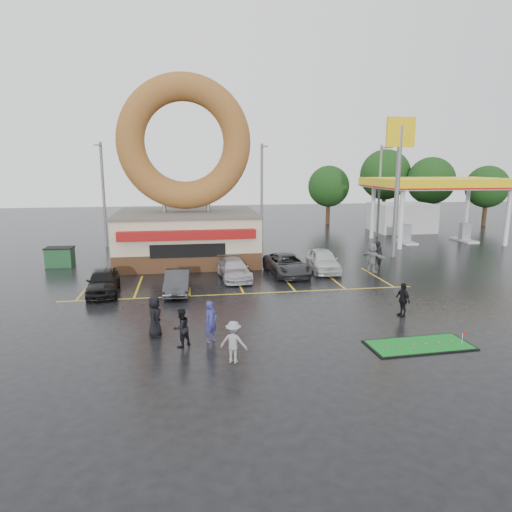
{
  "coord_description": "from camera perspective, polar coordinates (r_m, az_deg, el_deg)",
  "views": [
    {
      "loc": [
        -3.13,
        -21.1,
        7.15
      ],
      "look_at": [
        0.66,
        3.13,
        2.2
      ],
      "focal_mm": 32.0,
      "sensor_mm": 36.0,
      "label": 1
    }
  ],
  "objects": [
    {
      "name": "tree_far_d",
      "position": [
        55.85,
        9.07,
        8.59
      ],
      "size": [
        4.9,
        4.9,
        7.0
      ],
      "color": "#332114",
      "rests_on": "ground"
    },
    {
      "name": "person_blackjkt",
      "position": [
        18.53,
        -9.33,
        -8.83
      ],
      "size": [
        0.97,
        0.95,
        1.57
      ],
      "primitive_type": "imported",
      "rotation": [
        0.0,
        0.0,
        3.85
      ],
      "color": "black",
      "rests_on": "ground"
    },
    {
      "name": "tree_far_c",
      "position": [
        60.57,
        15.85,
        9.74
      ],
      "size": [
        6.3,
        6.3,
        9.0
      ],
      "color": "#332114",
      "rests_on": "ground"
    },
    {
      "name": "streetlight_right",
      "position": [
        47.14,
        15.21,
        8.14
      ],
      "size": [
        0.4,
        2.21,
        9.0
      ],
      "color": "slate",
      "rests_on": "ground"
    },
    {
      "name": "tree_far_a",
      "position": [
        58.85,
        21.03,
        8.75
      ],
      "size": [
        5.6,
        5.6,
        8.0
      ],
      "color": "#332114",
      "rests_on": "ground"
    },
    {
      "name": "car_dgrey",
      "position": [
        26.1,
        -9.79,
        -3.22
      ],
      "size": [
        1.53,
        3.9,
        1.27
      ],
      "primitive_type": "imported",
      "rotation": [
        0.0,
        0.0,
        -0.05
      ],
      "color": "#2D2D2F",
      "rests_on": "ground"
    },
    {
      "name": "dumpster",
      "position": [
        35.25,
        -23.3,
        -0.16
      ],
      "size": [
        1.85,
        1.27,
        1.3
      ],
      "primitive_type": "cube",
      "rotation": [
        0.0,
        0.0,
        -0.04
      ],
      "color": "#194222",
      "rests_on": "ground"
    },
    {
      "name": "person_walker_near",
      "position": [
        31.67,
        14.34,
        -0.18
      ],
      "size": [
        1.46,
        1.85,
        1.96
      ],
      "primitive_type": "imported",
      "rotation": [
        0.0,
        0.0,
        2.13
      ],
      "color": "gray",
      "rests_on": "ground"
    },
    {
      "name": "car_white",
      "position": [
        31.17,
        8.38,
        -0.55
      ],
      "size": [
        2.11,
        4.56,
        1.51
      ],
      "primitive_type": "imported",
      "rotation": [
        0.0,
        0.0,
        -0.07
      ],
      "color": "silver",
      "rests_on": "ground"
    },
    {
      "name": "gas_station",
      "position": [
        48.1,
        20.01,
        6.62
      ],
      "size": [
        12.3,
        13.65,
        5.9
      ],
      "color": "silver",
      "rests_on": "ground"
    },
    {
      "name": "putting_green",
      "position": [
        19.73,
        19.74,
        -10.44
      ],
      "size": [
        4.26,
        2.0,
        0.52
      ],
      "color": "black",
      "rests_on": "ground"
    },
    {
      "name": "streetlight_left",
      "position": [
        41.65,
        -18.54,
        7.57
      ],
      "size": [
        0.4,
        2.21,
        9.0
      ],
      "color": "slate",
      "rests_on": "ground"
    },
    {
      "name": "person_cameraman",
      "position": [
        22.92,
        17.86,
        -5.2
      ],
      "size": [
        0.56,
        1.01,
        1.63
      ],
      "primitive_type": "imported",
      "rotation": [
        0.0,
        0.0,
        -1.39
      ],
      "color": "black",
      "rests_on": "ground"
    },
    {
      "name": "shell_sign",
      "position": [
        36.82,
        17.43,
        11.26
      ],
      "size": [
        2.2,
        0.36,
        10.6
      ],
      "color": "slate",
      "rests_on": "ground"
    },
    {
      "name": "person_walker_far",
      "position": [
        32.53,
        14.9,
        0.1
      ],
      "size": [
        0.84,
        0.71,
        1.97
      ],
      "primitive_type": "imported",
      "rotation": [
        0.0,
        0.0,
        2.76
      ],
      "color": "black",
      "rests_on": "ground"
    },
    {
      "name": "ground",
      "position": [
        22.5,
        -0.44,
        -7.12
      ],
      "size": [
        120.0,
        120.0,
        0.0
      ],
      "primitive_type": "plane",
      "color": "black",
      "rests_on": "ground"
    },
    {
      "name": "donut_shop",
      "position": [
        34.18,
        -8.72,
        6.77
      ],
      "size": [
        10.2,
        8.7,
        13.5
      ],
      "color": "#472B19",
      "rests_on": "ground"
    },
    {
      "name": "car_silver",
      "position": [
        28.9,
        -2.79,
        -1.64
      ],
      "size": [
        2.11,
        4.47,
        1.26
      ],
      "primitive_type": "imported",
      "rotation": [
        0.0,
        0.0,
        0.08
      ],
      "color": "#B7B6BB",
      "rests_on": "ground"
    },
    {
      "name": "person_blue",
      "position": [
        18.83,
        -5.65,
        -8.17
      ],
      "size": [
        0.74,
        0.72,
        1.72
      ],
      "primitive_type": "imported",
      "rotation": [
        0.0,
        0.0,
        0.73
      ],
      "color": "navy",
      "rests_on": "ground"
    },
    {
      "name": "person_bystander",
      "position": [
        19.77,
        -12.55,
        -7.4
      ],
      "size": [
        0.68,
        0.93,
        1.74
      ],
      "primitive_type": "imported",
      "rotation": [
        0.0,
        0.0,
        1.41
      ],
      "color": "black",
      "rests_on": "ground"
    },
    {
      "name": "person_hoodie",
      "position": [
        16.93,
        -2.83,
        -10.68
      ],
      "size": [
        1.16,
        0.94,
        1.57
      ],
      "primitive_type": "imported",
      "rotation": [
        0.0,
        0.0,
        2.74
      ],
      "color": "gray",
      "rests_on": "ground"
    },
    {
      "name": "tree_far_b",
      "position": [
        60.43,
        26.92,
        7.71
      ],
      "size": [
        4.9,
        4.9,
        7.0
      ],
      "color": "#332114",
      "rests_on": "ground"
    },
    {
      "name": "streetlight_mid",
      "position": [
        42.68,
        0.74,
        8.23
      ],
      "size": [
        0.4,
        2.21,
        9.0
      ],
      "color": "slate",
      "rests_on": "ground"
    },
    {
      "name": "car_grey",
      "position": [
        30.0,
        3.87,
        -1.07
      ],
      "size": [
        2.62,
        5.06,
        1.36
      ],
      "primitive_type": "imported",
      "rotation": [
        0.0,
        0.0,
        0.08
      ],
      "color": "#2E2D30",
      "rests_on": "ground"
    },
    {
      "name": "car_black",
      "position": [
        26.96,
        -18.55,
        -3.02
      ],
      "size": [
        1.99,
        4.27,
        1.42
      ],
      "primitive_type": "imported",
      "rotation": [
        0.0,
        0.0,
        0.08
      ],
      "color": "black",
      "rests_on": "ground"
    }
  ]
}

